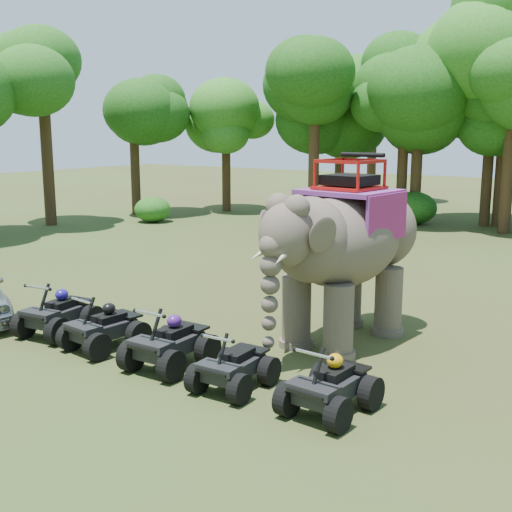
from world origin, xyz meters
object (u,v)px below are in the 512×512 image
object	(u,v)px
atv_0	(58,307)
atv_3	(234,359)
atv_1	(104,322)
atv_4	(330,378)
elephant	(345,250)
atv_2	(170,336)

from	to	relation	value
atv_0	atv_3	distance (m)	5.27
atv_1	atv_3	bearing A→B (deg)	3.07
atv_3	atv_4	size ratio (longest dim) A/B	0.93
elephant	atv_2	world-z (taller)	elephant
elephant	atv_4	xyz separation A→B (m)	(1.55, -3.54, -1.46)
atv_2	atv_3	xyz separation A→B (m)	(1.70, -0.16, -0.08)
atv_2	atv_3	bearing A→B (deg)	-6.94
atv_2	elephant	bearing A→B (deg)	57.52
elephant	atv_2	size ratio (longest dim) A/B	2.83
atv_0	atv_4	bearing A→B (deg)	-8.47
elephant	atv_3	xyz separation A→B (m)	(-0.38, -3.64, -1.50)
atv_1	atv_3	size ratio (longest dim) A/B	1.07
elephant	atv_4	bearing A→B (deg)	-60.18
elephant	atv_4	world-z (taller)	elephant
atv_4	atv_1	bearing A→B (deg)	-177.20
atv_3	atv_1	bearing A→B (deg)	174.81
atv_3	atv_4	world-z (taller)	atv_4
atv_4	atv_2	bearing A→B (deg)	-177.41
atv_2	atv_4	world-z (taller)	atv_2
atv_0	atv_4	world-z (taller)	atv_0
atv_0	atv_3	xyz separation A→B (m)	(5.26, -0.27, -0.07)
atv_4	elephant	bearing A→B (deg)	117.07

